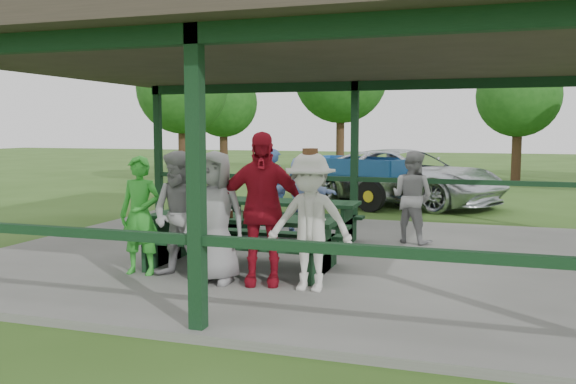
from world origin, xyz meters
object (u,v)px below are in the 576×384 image
(contestant_green, at_px, (140,215))
(spectator_blue, at_px, (274,188))
(contestant_red, at_px, (261,209))
(spectator_lblue, at_px, (301,195))
(contestant_grey_left, at_px, (180,215))
(pickup_truck, at_px, (406,177))
(farm_trailer, at_px, (357,180))
(contestant_grey_mid, at_px, (215,217))
(contestant_white_fedora, at_px, (310,222))
(picnic_table_near, at_px, (242,235))
(spectator_grey, at_px, (412,197))
(picnic_table_far, at_px, (288,217))

(contestant_green, xyz_separation_m, spectator_blue, (0.44, 4.28, -0.02))
(contestant_red, xyz_separation_m, spectator_lblue, (-0.60, 3.76, -0.24))
(contestant_green, bearing_deg, spectator_lblue, 69.25)
(contestant_red, bearing_deg, contestant_grey_left, 168.05)
(contestant_green, distance_m, contestant_red, 1.77)
(spectator_blue, xyz_separation_m, pickup_truck, (1.97, 5.44, -0.14))
(contestant_grey_left, relative_size, farm_trailer, 0.43)
(pickup_truck, bearing_deg, contestant_green, -168.39)
(contestant_grey_left, height_order, contestant_red, contestant_red)
(contestant_grey_mid, xyz_separation_m, spectator_lblue, (0.01, 3.85, -0.12))
(contestant_green, xyz_separation_m, farm_trailer, (1.20, 8.97, -0.21))
(contestant_white_fedora, bearing_deg, contestant_red, 171.97)
(spectator_lblue, distance_m, farm_trailer, 5.22)
(picnic_table_near, bearing_deg, contestant_white_fedora, -34.46)
(picnic_table_near, distance_m, contestant_green, 1.45)
(contestant_white_fedora, distance_m, spectator_blue, 4.81)
(pickup_truck, bearing_deg, contestant_grey_left, -164.71)
(contestant_grey_left, height_order, spectator_blue, contestant_grey_left)
(contestant_green, relative_size, contestant_white_fedora, 0.93)
(farm_trailer, bearing_deg, contestant_red, -63.48)
(spectator_blue, bearing_deg, contestant_grey_mid, 121.18)
(picnic_table_near, bearing_deg, spectator_lblue, 90.40)
(picnic_table_near, xyz_separation_m, contestant_green, (-1.19, -0.76, 0.34))
(contestant_red, distance_m, spectator_grey, 3.83)
(contestant_green, relative_size, spectator_blue, 1.02)
(contestant_green, bearing_deg, picnic_table_far, 62.60)
(spectator_blue, bearing_deg, picnic_table_far, 139.27)
(picnic_table_near, distance_m, contestant_grey_mid, 0.94)
(contestant_grey_left, bearing_deg, farm_trailer, 94.02)
(contestant_grey_mid, bearing_deg, picnic_table_far, 86.52)
(contestant_grey_mid, bearing_deg, spectator_lblue, 87.73)
(contestant_white_fedora, xyz_separation_m, pickup_truck, (-0.04, 9.82, -0.19))
(contestant_white_fedora, bearing_deg, spectator_lblue, 108.34)
(picnic_table_near, relative_size, pickup_truck, 0.50)
(spectator_lblue, relative_size, spectator_blue, 0.93)
(contestant_green, bearing_deg, contestant_red, -3.57)
(picnic_table_near, relative_size, contestant_grey_mid, 1.61)
(contestant_red, height_order, farm_trailer, contestant_red)
(contestant_grey_mid, xyz_separation_m, spectator_blue, (-0.72, 4.38, -0.06))
(contestant_green, xyz_separation_m, contestant_red, (1.76, -0.00, 0.17))
(contestant_red, bearing_deg, spectator_lblue, 84.39)
(contestant_grey_left, distance_m, contestant_white_fedora, 1.80)
(picnic_table_near, distance_m, picnic_table_far, 2.00)
(spectator_grey, bearing_deg, contestant_red, 90.09)
(spectator_grey, bearing_deg, contestant_green, 70.34)
(contestant_red, bearing_deg, contestant_green, 165.26)
(picnic_table_far, bearing_deg, contestant_green, -113.91)
(spectator_grey, bearing_deg, contestant_grey_mid, 82.99)
(contestant_red, relative_size, pickup_truck, 0.36)
(contestant_grey_left, height_order, contestant_white_fedora, contestant_white_fedora)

